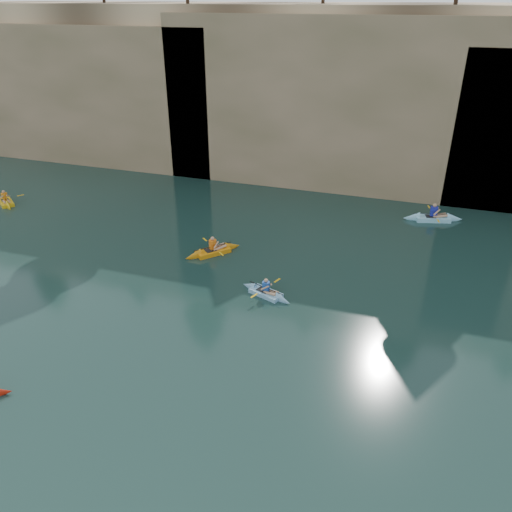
% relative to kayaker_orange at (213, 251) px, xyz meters
% --- Properties ---
extents(ground, '(160.00, 160.00, 0.00)m').
position_rel_kayaker_orange_xyz_m(ground, '(2.22, -10.57, -0.15)').
color(ground, black).
rests_on(ground, ground).
extents(cliff, '(70.00, 16.00, 12.00)m').
position_rel_kayaker_orange_xyz_m(cliff, '(2.22, 19.43, 5.85)').
color(cliff, tan).
rests_on(cliff, ground).
extents(cliff_slab_west, '(26.00, 2.40, 10.56)m').
position_rel_kayaker_orange_xyz_m(cliff_slab_west, '(-17.78, 12.03, 5.13)').
color(cliff_slab_west, '#A38163').
rests_on(cliff_slab_west, ground).
extents(cliff_slab_center, '(24.00, 2.40, 11.40)m').
position_rel_kayaker_orange_xyz_m(cliff_slab_center, '(4.22, 12.03, 5.55)').
color(cliff_slab_center, '#A38163').
rests_on(cliff_slab_center, ground).
extents(sea_cave_west, '(4.50, 1.00, 4.00)m').
position_rel_kayaker_orange_xyz_m(sea_cave_west, '(-15.78, 11.38, 1.85)').
color(sea_cave_west, black).
rests_on(sea_cave_west, ground).
extents(sea_cave_center, '(3.50, 1.00, 3.20)m').
position_rel_kayaker_orange_xyz_m(sea_cave_center, '(-1.78, 11.38, 1.45)').
color(sea_cave_center, black).
rests_on(sea_cave_center, ground).
extents(sea_cave_east, '(5.00, 1.00, 4.50)m').
position_rel_kayaker_orange_xyz_m(sea_cave_east, '(12.22, 11.38, 2.10)').
color(sea_cave_east, black).
rests_on(sea_cave_east, ground).
extents(kayaker_orange, '(2.62, 2.84, 1.20)m').
position_rel_kayaker_orange_xyz_m(kayaker_orange, '(0.00, 0.00, 0.00)').
color(kayaker_orange, orange).
rests_on(kayaker_orange, ground).
extents(kayaker_ltblue_near, '(2.71, 1.99, 1.04)m').
position_rel_kayaker_orange_xyz_m(kayaker_ltblue_near, '(3.84, -3.03, -0.02)').
color(kayaker_ltblue_near, '#7DAFD1').
rests_on(kayaker_ltblue_near, ground).
extents(kayaker_yellow, '(2.69, 2.28, 1.16)m').
position_rel_kayaker_orange_xyz_m(kayaker_yellow, '(-15.42, 2.23, -0.00)').
color(kayaker_yellow, gold).
rests_on(kayaker_yellow, ground).
extents(kayaker_ltblue_mid, '(3.59, 2.54, 1.34)m').
position_rel_kayaker_orange_xyz_m(kayaker_ltblue_mid, '(10.81, 8.17, 0.02)').
color(kayaker_ltblue_mid, '#87C9E3').
rests_on(kayaker_ltblue_mid, ground).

